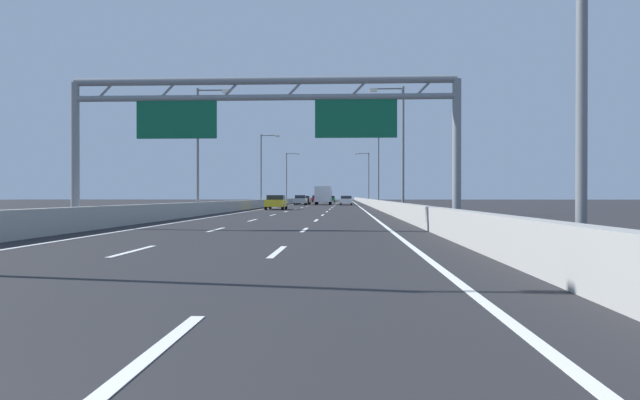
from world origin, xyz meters
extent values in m
plane|color=#262628|center=(0.00, 100.00, 0.00)|extent=(260.00, 260.00, 0.00)
cube|color=white|center=(-1.80, 12.50, 0.01)|extent=(0.16, 3.00, 0.01)
cube|color=white|center=(-1.80, 21.50, 0.01)|extent=(0.16, 3.00, 0.01)
cube|color=white|center=(-1.80, 30.50, 0.01)|extent=(0.16, 3.00, 0.01)
cube|color=white|center=(-1.80, 39.50, 0.01)|extent=(0.16, 3.00, 0.01)
cube|color=white|center=(-1.80, 48.50, 0.01)|extent=(0.16, 3.00, 0.01)
cube|color=white|center=(-1.80, 57.50, 0.01)|extent=(0.16, 3.00, 0.01)
cube|color=white|center=(-1.80, 66.50, 0.01)|extent=(0.16, 3.00, 0.01)
cube|color=white|center=(-1.80, 75.50, 0.01)|extent=(0.16, 3.00, 0.01)
cube|color=white|center=(-1.80, 84.50, 0.01)|extent=(0.16, 3.00, 0.01)
cube|color=white|center=(-1.80, 93.50, 0.01)|extent=(0.16, 3.00, 0.01)
cube|color=white|center=(-1.80, 102.50, 0.01)|extent=(0.16, 3.00, 0.01)
cube|color=white|center=(-1.80, 111.50, 0.01)|extent=(0.16, 3.00, 0.01)
cube|color=white|center=(-1.80, 120.50, 0.01)|extent=(0.16, 3.00, 0.01)
cube|color=white|center=(-1.80, 129.50, 0.01)|extent=(0.16, 3.00, 0.01)
cube|color=white|center=(-1.80, 138.50, 0.01)|extent=(0.16, 3.00, 0.01)
cube|color=white|center=(-1.80, 147.50, 0.01)|extent=(0.16, 3.00, 0.01)
cube|color=white|center=(-1.80, 156.50, 0.01)|extent=(0.16, 3.00, 0.01)
cube|color=white|center=(1.80, 3.50, 0.01)|extent=(0.16, 3.00, 0.01)
cube|color=white|center=(1.80, 12.50, 0.01)|extent=(0.16, 3.00, 0.01)
cube|color=white|center=(1.80, 21.50, 0.01)|extent=(0.16, 3.00, 0.01)
cube|color=white|center=(1.80, 30.50, 0.01)|extent=(0.16, 3.00, 0.01)
cube|color=white|center=(1.80, 39.50, 0.01)|extent=(0.16, 3.00, 0.01)
cube|color=white|center=(1.80, 48.50, 0.01)|extent=(0.16, 3.00, 0.01)
cube|color=white|center=(1.80, 57.50, 0.01)|extent=(0.16, 3.00, 0.01)
cube|color=white|center=(1.80, 66.50, 0.01)|extent=(0.16, 3.00, 0.01)
cube|color=white|center=(1.80, 75.50, 0.01)|extent=(0.16, 3.00, 0.01)
cube|color=white|center=(1.80, 84.50, 0.01)|extent=(0.16, 3.00, 0.01)
cube|color=white|center=(1.80, 93.50, 0.01)|extent=(0.16, 3.00, 0.01)
cube|color=white|center=(1.80, 102.50, 0.01)|extent=(0.16, 3.00, 0.01)
cube|color=white|center=(1.80, 111.50, 0.01)|extent=(0.16, 3.00, 0.01)
cube|color=white|center=(1.80, 120.50, 0.01)|extent=(0.16, 3.00, 0.01)
cube|color=white|center=(1.80, 129.50, 0.01)|extent=(0.16, 3.00, 0.01)
cube|color=white|center=(1.80, 138.50, 0.01)|extent=(0.16, 3.00, 0.01)
cube|color=white|center=(1.80, 147.50, 0.01)|extent=(0.16, 3.00, 0.01)
cube|color=white|center=(1.80, 156.50, 0.01)|extent=(0.16, 3.00, 0.01)
cube|color=white|center=(-5.25, 88.00, 0.01)|extent=(0.16, 176.00, 0.01)
cube|color=white|center=(5.25, 88.00, 0.01)|extent=(0.16, 176.00, 0.01)
cube|color=#9E9E99|center=(-6.90, 110.00, 0.47)|extent=(0.45, 220.00, 0.95)
cube|color=#9E9E99|center=(6.90, 110.00, 0.47)|extent=(0.45, 220.00, 0.95)
cylinder|color=gray|center=(-8.04, 22.31, 3.10)|extent=(0.36, 0.36, 6.20)
cylinder|color=gray|center=(8.04, 22.31, 3.10)|extent=(0.36, 0.36, 6.20)
cylinder|color=gray|center=(0.00, 22.31, 6.20)|extent=(16.07, 0.32, 0.32)
cylinder|color=gray|center=(0.00, 22.31, 5.50)|extent=(16.07, 0.26, 0.26)
cylinder|color=gray|center=(-6.70, 22.31, 5.85)|extent=(0.74, 0.10, 0.74)
cylinder|color=gray|center=(-4.02, 22.31, 5.85)|extent=(0.74, 0.10, 0.74)
cylinder|color=gray|center=(-1.34, 22.31, 5.85)|extent=(0.74, 0.10, 0.74)
cylinder|color=gray|center=(1.34, 22.31, 5.85)|extent=(0.74, 0.10, 0.74)
cylinder|color=gray|center=(4.02, 22.31, 5.85)|extent=(0.74, 0.10, 0.74)
cylinder|color=gray|center=(6.70, 22.31, 5.85)|extent=(0.74, 0.10, 0.74)
cube|color=#0F5B3D|center=(-3.66, 22.31, 4.60)|extent=(3.40, 0.12, 1.60)
cube|color=#0F5B3D|center=(3.89, 22.31, 4.60)|extent=(3.40, 0.12, 1.60)
cylinder|color=slate|center=(7.70, 9.06, 4.75)|extent=(0.20, 0.20, 9.50)
cylinder|color=slate|center=(-7.70, 41.02, 4.75)|extent=(0.20, 0.20, 9.50)
cylinder|color=slate|center=(-6.60, 41.02, 9.35)|extent=(2.20, 0.12, 0.12)
cube|color=#F2EAC6|center=(-5.50, 41.02, 9.25)|extent=(0.56, 0.28, 0.20)
cylinder|color=slate|center=(7.70, 41.02, 4.75)|extent=(0.20, 0.20, 9.50)
cylinder|color=slate|center=(6.60, 41.02, 9.35)|extent=(2.20, 0.12, 0.12)
cube|color=#F2EAC6|center=(5.50, 41.02, 9.25)|extent=(0.56, 0.28, 0.20)
cylinder|color=slate|center=(-7.70, 72.98, 4.75)|extent=(0.20, 0.20, 9.50)
cylinder|color=slate|center=(-6.60, 72.98, 9.35)|extent=(2.20, 0.12, 0.12)
cube|color=#F2EAC6|center=(-5.50, 72.98, 9.25)|extent=(0.56, 0.28, 0.20)
cylinder|color=slate|center=(7.70, 72.98, 4.75)|extent=(0.20, 0.20, 9.50)
cylinder|color=slate|center=(6.60, 72.98, 9.35)|extent=(2.20, 0.12, 0.12)
cube|color=#F2EAC6|center=(5.50, 72.98, 9.25)|extent=(0.56, 0.28, 0.20)
cylinder|color=slate|center=(-7.70, 104.94, 4.75)|extent=(0.20, 0.20, 9.50)
cylinder|color=slate|center=(-6.60, 104.94, 9.35)|extent=(2.20, 0.12, 0.12)
cube|color=#F2EAC6|center=(-5.50, 104.94, 9.25)|extent=(0.56, 0.28, 0.20)
cylinder|color=slate|center=(7.70, 104.94, 4.75)|extent=(0.20, 0.20, 9.50)
cylinder|color=slate|center=(6.60, 104.94, 9.35)|extent=(2.20, 0.12, 0.12)
cube|color=#F2EAC6|center=(5.50, 104.94, 9.25)|extent=(0.56, 0.28, 0.20)
cube|color=#1E7A38|center=(0.01, 131.61, 0.64)|extent=(1.84, 4.36, 0.63)
cube|color=black|center=(0.01, 131.07, 1.20)|extent=(1.62, 1.81, 0.48)
cylinder|color=black|center=(-0.80, 133.24, 0.32)|extent=(0.22, 0.64, 0.64)
cylinder|color=black|center=(0.82, 133.24, 0.32)|extent=(0.22, 0.64, 0.64)
cylinder|color=black|center=(-0.80, 129.98, 0.32)|extent=(0.22, 0.64, 0.64)
cylinder|color=black|center=(0.82, 129.98, 0.32)|extent=(0.22, 0.64, 0.64)
cube|color=red|center=(-3.45, 129.59, 0.67)|extent=(1.81, 4.41, 0.71)
cube|color=black|center=(-3.45, 129.79, 1.28)|extent=(1.59, 2.00, 0.50)
cylinder|color=black|center=(-4.25, 131.24, 0.32)|extent=(0.22, 0.64, 0.64)
cylinder|color=black|center=(-2.65, 131.24, 0.32)|extent=(0.22, 0.64, 0.64)
cylinder|color=black|center=(-4.25, 127.93, 0.32)|extent=(0.22, 0.64, 0.64)
cylinder|color=black|center=(-2.65, 127.93, 0.32)|extent=(0.22, 0.64, 0.64)
cube|color=silver|center=(3.51, 85.41, 0.65)|extent=(1.81, 4.58, 0.66)
cube|color=black|center=(3.51, 85.27, 1.20)|extent=(1.60, 2.04, 0.44)
cylinder|color=black|center=(2.71, 87.15, 0.32)|extent=(0.22, 0.64, 0.64)
cylinder|color=black|center=(4.31, 87.15, 0.32)|extent=(0.22, 0.64, 0.64)
cylinder|color=black|center=(2.71, 83.67, 0.32)|extent=(0.22, 0.64, 0.64)
cylinder|color=black|center=(4.31, 83.67, 0.32)|extent=(0.22, 0.64, 0.64)
cube|color=yellow|center=(-3.60, 56.07, 0.67)|extent=(1.88, 4.32, 0.69)
cube|color=black|center=(-3.60, 55.88, 1.24)|extent=(1.66, 2.06, 0.46)
cylinder|color=black|center=(-4.43, 57.68, 0.32)|extent=(0.22, 0.64, 0.64)
cylinder|color=black|center=(-2.77, 57.68, 0.32)|extent=(0.22, 0.64, 0.64)
cylinder|color=black|center=(-4.43, 54.46, 0.32)|extent=(0.22, 0.64, 0.64)
cylinder|color=black|center=(-2.77, 54.46, 0.32)|extent=(0.22, 0.64, 0.64)
cube|color=#A8ADB2|center=(-3.48, 85.57, 0.68)|extent=(1.78, 4.63, 0.72)
cube|color=black|center=(-3.48, 85.43, 1.28)|extent=(1.57, 2.19, 0.48)
cylinder|color=black|center=(-4.26, 87.34, 0.32)|extent=(0.22, 0.64, 0.64)
cylinder|color=black|center=(-2.70, 87.34, 0.32)|extent=(0.22, 0.64, 0.64)
cylinder|color=black|center=(-4.26, 83.81, 0.32)|extent=(0.22, 0.64, 0.64)
cylinder|color=black|center=(-2.70, 83.81, 0.32)|extent=(0.22, 0.64, 0.64)
cube|color=black|center=(-3.43, 92.39, 0.66)|extent=(1.89, 4.55, 0.67)
cube|color=black|center=(-3.43, 91.85, 1.21)|extent=(1.66, 1.90, 0.43)
cylinder|color=black|center=(-4.26, 94.11, 0.32)|extent=(0.22, 0.64, 0.64)
cylinder|color=black|center=(-2.59, 94.11, 0.32)|extent=(0.22, 0.64, 0.64)
cylinder|color=black|center=(-4.26, 90.67, 0.32)|extent=(0.22, 0.64, 0.64)
cylinder|color=black|center=(-2.59, 90.67, 0.32)|extent=(0.22, 0.64, 0.64)
cube|color=#B21E19|center=(-0.13, 91.87, 1.41)|extent=(2.47, 2.12, 1.86)
cube|color=silver|center=(-0.13, 87.98, 1.68)|extent=(2.47, 5.26, 2.41)
cylinder|color=black|center=(-1.23, 92.03, 0.48)|extent=(0.28, 0.96, 0.96)
cylinder|color=black|center=(0.96, 92.03, 0.48)|extent=(0.28, 0.96, 0.96)
cylinder|color=black|center=(-1.23, 86.75, 0.48)|extent=(0.28, 0.96, 0.96)
cylinder|color=black|center=(0.96, 86.75, 0.48)|extent=(0.28, 0.96, 0.96)
camera|label=1|loc=(3.47, -1.36, 1.37)|focal=31.94mm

